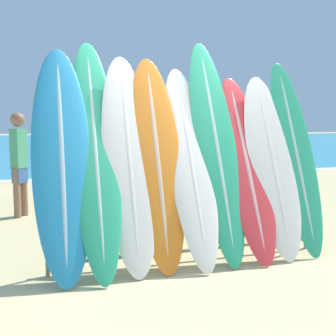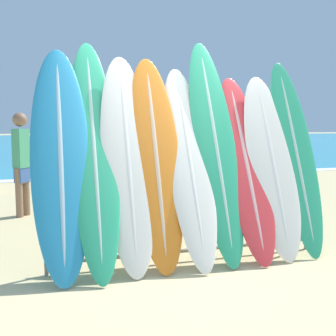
{
  "view_description": "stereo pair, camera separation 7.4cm",
  "coord_description": "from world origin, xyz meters",
  "px_view_note": "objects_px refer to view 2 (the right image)",
  "views": [
    {
      "loc": [
        -1.39,
        -3.45,
        1.46
      ],
      "look_at": [
        0.08,
        1.25,
        0.94
      ],
      "focal_mm": 42.0,
      "sensor_mm": 36.0,
      "label": 1
    },
    {
      "loc": [
        -1.32,
        -3.48,
        1.46
      ],
      "look_at": [
        0.08,
        1.25,
        0.94
      ],
      "focal_mm": 42.0,
      "sensor_mm": 36.0,
      "label": 2
    }
  ],
  "objects_px": {
    "surfboard_slot_6": "(246,165)",
    "surfboard_slot_1": "(94,151)",
    "surfboard_slot_3": "(156,159)",
    "surfboard_slot_7": "(272,164)",
    "surfboard_slot_0": "(61,158)",
    "surfboard_slot_2": "(128,160)",
    "surfboard_slot_8": "(296,155)",
    "surfboard_slot_5": "(215,146)",
    "surfboard_rack": "(189,216)",
    "surfboard_slot_4": "(189,162)",
    "person_far_left": "(21,160)",
    "person_near_water": "(143,149)"
  },
  "relations": [
    {
      "from": "surfboard_slot_6",
      "to": "person_far_left",
      "type": "xyz_separation_m",
      "value": [
        -2.57,
        2.78,
        -0.11
      ]
    },
    {
      "from": "person_far_left",
      "to": "surfboard_slot_3",
      "type": "bearing_deg",
      "value": 64.71
    },
    {
      "from": "surfboard_rack",
      "to": "surfboard_slot_2",
      "type": "xyz_separation_m",
      "value": [
        -0.65,
        0.06,
        0.63
      ]
    },
    {
      "from": "surfboard_slot_0",
      "to": "surfboard_slot_8",
      "type": "bearing_deg",
      "value": -0.13
    },
    {
      "from": "surfboard_rack",
      "to": "surfboard_slot_7",
      "type": "height_order",
      "value": "surfboard_slot_7"
    },
    {
      "from": "surfboard_slot_0",
      "to": "surfboard_slot_6",
      "type": "height_order",
      "value": "surfboard_slot_0"
    },
    {
      "from": "surfboard_slot_7",
      "to": "surfboard_rack",
      "type": "bearing_deg",
      "value": -178.78
    },
    {
      "from": "surfboard_slot_7",
      "to": "person_far_left",
      "type": "height_order",
      "value": "surfboard_slot_7"
    },
    {
      "from": "surfboard_slot_6",
      "to": "surfboard_slot_7",
      "type": "height_order",
      "value": "surfboard_slot_7"
    },
    {
      "from": "surfboard_slot_1",
      "to": "surfboard_slot_8",
      "type": "relative_size",
      "value": 1.07
    },
    {
      "from": "surfboard_slot_0",
      "to": "surfboard_slot_3",
      "type": "bearing_deg",
      "value": -1.02
    },
    {
      "from": "surfboard_slot_6",
      "to": "surfboard_slot_8",
      "type": "xyz_separation_m",
      "value": [
        0.66,
        0.03,
        0.1
      ]
    },
    {
      "from": "surfboard_slot_1",
      "to": "person_near_water",
      "type": "bearing_deg",
      "value": 72.3
    },
    {
      "from": "surfboard_slot_3",
      "to": "surfboard_slot_5",
      "type": "xyz_separation_m",
      "value": [
        0.7,
        0.06,
        0.12
      ]
    },
    {
      "from": "surfboard_slot_1",
      "to": "surfboard_slot_2",
      "type": "bearing_deg",
      "value": -10.27
    },
    {
      "from": "surfboard_slot_7",
      "to": "person_near_water",
      "type": "distance_m",
      "value": 5.86
    },
    {
      "from": "surfboard_slot_6",
      "to": "surfboard_rack",
      "type": "bearing_deg",
      "value": -177.15
    },
    {
      "from": "surfboard_rack",
      "to": "surfboard_slot_6",
      "type": "relative_size",
      "value": 1.46
    },
    {
      "from": "surfboard_slot_5",
      "to": "person_near_water",
      "type": "distance_m",
      "value": 5.79
    },
    {
      "from": "surfboard_slot_3",
      "to": "person_near_water",
      "type": "relative_size",
      "value": 1.36
    },
    {
      "from": "surfboard_slot_0",
      "to": "surfboard_slot_7",
      "type": "distance_m",
      "value": 2.33
    },
    {
      "from": "surfboard_rack",
      "to": "surfboard_slot_8",
      "type": "xyz_separation_m",
      "value": [
        1.35,
        0.07,
        0.64
      ]
    },
    {
      "from": "surfboard_slot_1",
      "to": "surfboard_slot_0",
      "type": "bearing_deg",
      "value": -171.55
    },
    {
      "from": "surfboard_slot_2",
      "to": "surfboard_slot_6",
      "type": "xyz_separation_m",
      "value": [
        1.34,
        -0.03,
        -0.09
      ]
    },
    {
      "from": "surfboard_slot_3",
      "to": "surfboard_slot_6",
      "type": "xyz_separation_m",
      "value": [
        1.04,
        -0.02,
        -0.09
      ]
    },
    {
      "from": "surfboard_slot_3",
      "to": "person_far_left",
      "type": "bearing_deg",
      "value": 118.96
    },
    {
      "from": "surfboard_slot_2",
      "to": "person_far_left",
      "type": "height_order",
      "value": "surfboard_slot_2"
    },
    {
      "from": "surfboard_slot_0",
      "to": "surfboard_rack",
      "type": "bearing_deg",
      "value": -3.13
    },
    {
      "from": "surfboard_rack",
      "to": "person_far_left",
      "type": "relative_size",
      "value": 1.79
    },
    {
      "from": "surfboard_slot_5",
      "to": "surfboard_rack",
      "type": "bearing_deg",
      "value": -161.87
    },
    {
      "from": "surfboard_slot_6",
      "to": "surfboard_slot_1",
      "type": "bearing_deg",
      "value": 177.03
    },
    {
      "from": "surfboard_slot_2",
      "to": "surfboard_slot_3",
      "type": "relative_size",
      "value": 1.0
    },
    {
      "from": "surfboard_slot_5",
      "to": "surfboard_slot_6",
      "type": "bearing_deg",
      "value": -12.91
    },
    {
      "from": "surfboard_slot_6",
      "to": "surfboard_slot_0",
      "type": "bearing_deg",
      "value": 178.92
    },
    {
      "from": "surfboard_slot_8",
      "to": "surfboard_slot_5",
      "type": "bearing_deg",
      "value": 177.34
    },
    {
      "from": "surfboard_slot_8",
      "to": "person_far_left",
      "type": "xyz_separation_m",
      "value": [
        -3.23,
        2.75,
        -0.21
      ]
    },
    {
      "from": "surfboard_slot_2",
      "to": "surfboard_slot_5",
      "type": "distance_m",
      "value": 1.01
    },
    {
      "from": "surfboard_slot_6",
      "to": "person_near_water",
      "type": "xyz_separation_m",
      "value": [
        0.16,
        5.84,
        -0.13
      ]
    },
    {
      "from": "surfboard_slot_6",
      "to": "person_near_water",
      "type": "distance_m",
      "value": 5.84
    },
    {
      "from": "surfboard_slot_6",
      "to": "person_far_left",
      "type": "relative_size",
      "value": 1.22
    },
    {
      "from": "surfboard_slot_4",
      "to": "person_near_water",
      "type": "xyz_separation_m",
      "value": [
        0.83,
        5.83,
        -0.18
      ]
    },
    {
      "from": "surfboard_slot_1",
      "to": "surfboard_slot_5",
      "type": "height_order",
      "value": "surfboard_slot_5"
    },
    {
      "from": "surfboard_slot_4",
      "to": "surfboard_slot_8",
      "type": "relative_size",
      "value": 0.95
    },
    {
      "from": "surfboard_slot_0",
      "to": "surfboard_slot_2",
      "type": "bearing_deg",
      "value": -1.03
    },
    {
      "from": "surfboard_slot_1",
      "to": "surfboard_slot_3",
      "type": "height_order",
      "value": "surfboard_slot_1"
    },
    {
      "from": "surfboard_rack",
      "to": "surfboard_slot_4",
      "type": "distance_m",
      "value": 0.58
    },
    {
      "from": "surfboard_slot_1",
      "to": "surfboard_slot_7",
      "type": "xyz_separation_m",
      "value": [
        2.0,
        -0.1,
        -0.17
      ]
    },
    {
      "from": "surfboard_slot_3",
      "to": "surfboard_slot_1",
      "type": "bearing_deg",
      "value": 174.05
    },
    {
      "from": "surfboard_slot_3",
      "to": "surfboard_slot_2",
      "type": "bearing_deg",
      "value": 179.0
    },
    {
      "from": "surfboard_slot_0",
      "to": "surfboard_slot_8",
      "type": "height_order",
      "value": "surfboard_slot_0"
    }
  ]
}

